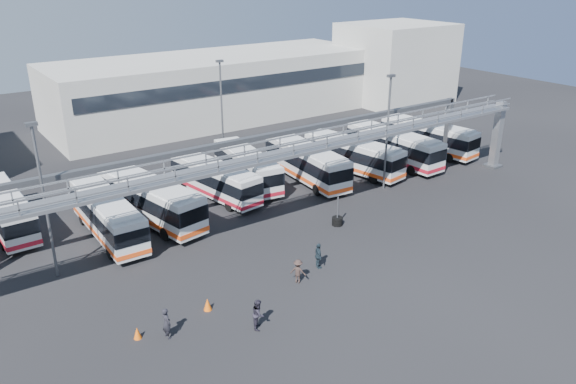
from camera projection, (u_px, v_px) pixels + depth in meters
ground at (328, 256)px, 38.75m from camera, size 140.00×140.00×0.00m
gantry at (280, 158)px, 41.14m from camera, size 51.40×5.15×7.10m
warehouse at (217, 87)px, 72.46m from camera, size 42.00×14.00×8.00m
building_right at (395, 63)px, 81.17m from camera, size 14.00×12.00×11.00m
light_pole_left at (43, 194)px, 34.16m from camera, size 0.70×0.35×10.21m
light_pole_mid at (388, 127)px, 48.29m from camera, size 0.70×0.35×10.21m
light_pole_back at (222, 106)px, 55.42m from camera, size 0.70×0.35×10.21m
bus_1 at (6, 209)px, 41.92m from camera, size 2.71×10.34×3.12m
bus_2 at (108, 215)px, 40.83m from camera, size 2.51×10.48×3.18m
bus_3 at (150, 199)px, 43.32m from camera, size 4.67×11.53×3.42m
bus_4 at (215, 179)px, 47.95m from camera, size 3.82×10.25×3.04m
bus_5 at (247, 166)px, 50.84m from camera, size 3.78×10.65×3.17m
bus_6 at (306, 162)px, 51.62m from camera, size 3.41×11.22×3.36m
bus_7 at (353, 154)px, 53.78m from camera, size 4.27×10.89×3.23m
bus_8 at (394, 146)px, 56.14m from camera, size 2.93×11.13×3.36m
bus_9 at (428, 136)px, 59.41m from camera, size 3.98×10.96×3.26m
pedestrian_a at (167, 323)px, 29.98m from camera, size 0.50×0.70×1.81m
pedestrian_b at (258, 314)px, 30.81m from camera, size 1.06×1.09×1.77m
pedestrian_c at (298, 271)px, 35.25m from camera, size 1.09×1.19×1.60m
pedestrian_d at (318, 256)px, 36.94m from camera, size 0.77×1.13×1.78m
cone_left at (137, 333)px, 30.10m from camera, size 0.49×0.49×0.69m
cone_right at (208, 304)px, 32.58m from camera, size 0.53×0.53×0.77m
tire_stack at (337, 220)px, 43.20m from camera, size 0.83×0.83×2.38m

